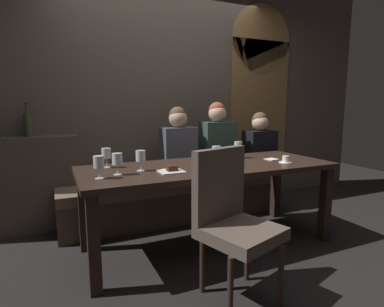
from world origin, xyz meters
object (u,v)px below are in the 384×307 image
at_px(dining_table, 209,175).
at_px(wine_glass_far_left, 99,163).
at_px(diner_far_end, 259,144).
at_px(wine_glass_center_front, 106,154).
at_px(dessert_plate, 171,170).
at_px(diner_redhead, 178,146).
at_px(wine_glass_far_right, 117,159).
at_px(diner_bearded, 217,141).
at_px(banquette_bench, 180,199).
at_px(wine_glass_near_right, 238,147).
at_px(wine_glass_end_right, 216,151).
at_px(wine_bottle_pale_label, 28,124).
at_px(espresso_cup, 286,160).
at_px(wine_glass_near_left, 141,157).
at_px(chair_near_side, 231,215).

height_order(dining_table, wine_glass_far_left, wine_glass_far_left).
relative_size(diner_far_end, wine_glass_center_front, 4.41).
xyz_separation_m(wine_glass_center_front, dessert_plate, (0.43, -0.38, -0.10)).
height_order(diner_redhead, wine_glass_far_right, diner_redhead).
bearing_deg(diner_redhead, diner_bearded, -1.31).
relative_size(diner_redhead, diner_far_end, 1.09).
bearing_deg(dessert_plate, diner_bearded, 44.40).
relative_size(diner_bearded, diner_far_end, 1.16).
xyz_separation_m(dining_table, banquette_bench, (0.00, 0.70, -0.42)).
relative_size(dining_table, wine_glass_near_right, 13.41).
xyz_separation_m(wine_glass_near_right, dessert_plate, (-0.82, -0.33, -0.10)).
bearing_deg(diner_far_end, diner_redhead, 177.04).
distance_m(wine_glass_end_right, wine_glass_center_front, 0.93).
relative_size(diner_far_end, wine_glass_end_right, 4.41).
bearing_deg(wine_bottle_pale_label, wine_glass_far_right, -60.60).
height_order(wine_glass_near_right, espresso_cup, wine_glass_near_right).
height_order(diner_bearded, wine_glass_near_right, diner_bearded).
bearing_deg(banquette_bench, dessert_plate, -115.72).
xyz_separation_m(dining_table, wine_glass_near_left, (-0.61, 0.00, 0.20)).
distance_m(dining_table, chair_near_side, 0.76).
relative_size(dining_table, wine_bottle_pale_label, 6.75).
relative_size(diner_bearded, wine_glass_far_right, 5.11).
height_order(diner_redhead, wine_glass_near_left, diner_redhead).
bearing_deg(dessert_plate, dining_table, 18.70).
relative_size(wine_bottle_pale_label, wine_glass_far_left, 1.99).
height_order(dining_table, wine_glass_far_right, wine_glass_far_right).
bearing_deg(wine_glass_far_right, wine_glass_end_right, 3.32).
bearing_deg(dessert_plate, espresso_cup, -3.42).
bearing_deg(wine_glass_center_front, wine_glass_far_left, -106.41).
distance_m(wine_glass_far_left, wine_glass_far_right, 0.16).
distance_m(chair_near_side, diner_bearded, 1.62).
xyz_separation_m(chair_near_side, wine_glass_center_front, (-0.62, 0.97, 0.29)).
xyz_separation_m(banquette_bench, wine_glass_far_left, (-0.95, -0.84, 0.63)).
xyz_separation_m(diner_far_end, wine_glass_near_left, (-1.64, -0.68, 0.06)).
xyz_separation_m(diner_bearded, wine_glass_center_front, (-1.30, -0.48, 0.01)).
bearing_deg(diner_far_end, wine_glass_end_right, -144.43).
distance_m(diner_far_end, wine_bottle_pale_label, 2.52).
relative_size(chair_near_side, wine_glass_center_front, 5.98).
xyz_separation_m(banquette_bench, wine_glass_near_right, (0.42, -0.51, 0.62)).
relative_size(wine_bottle_pale_label, wine_glass_far_right, 1.99).
bearing_deg(wine_glass_near_left, wine_glass_far_right, -160.86).
bearing_deg(banquette_bench, chair_near_side, -98.47).
bearing_deg(dining_table, dessert_plate, -161.30).
bearing_deg(diner_far_end, banquette_bench, 178.66).
height_order(wine_bottle_pale_label, wine_glass_center_front, wine_bottle_pale_label).
xyz_separation_m(banquette_bench, wine_glass_far_right, (-0.80, -0.77, 0.63)).
bearing_deg(diner_redhead, diner_far_end, -2.96).
distance_m(banquette_bench, wine_glass_near_right, 0.91).
distance_m(wine_glass_near_left, dessert_plate, 0.27).
bearing_deg(wine_bottle_pale_label, dessert_plate, -49.17).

